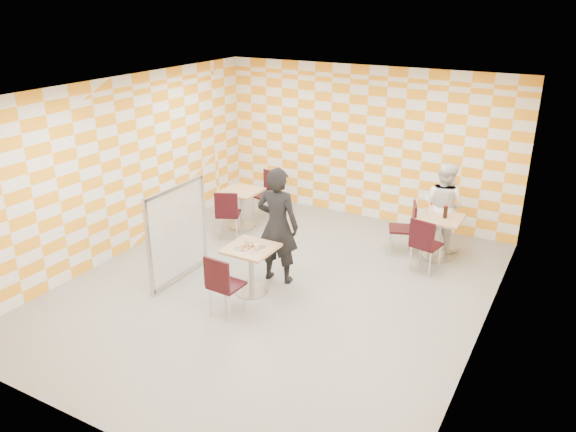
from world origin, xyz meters
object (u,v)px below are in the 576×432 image
at_px(main_table, 251,262).
at_px(sport_bottle, 431,209).
at_px(second_table, 439,230).
at_px(partition, 178,233).
at_px(man_white, 443,206).
at_px(chair_empty_near, 227,211).
at_px(chair_second_front, 424,241).
at_px(chair_empty_far, 268,190).
at_px(soda_bottle, 445,212).
at_px(chair_second_side, 407,224).
at_px(man_dark, 278,226).
at_px(chair_main_front, 222,282).
at_px(empty_table, 242,202).

xyz_separation_m(main_table, sport_bottle, (1.95, 2.62, 0.33)).
xyz_separation_m(second_table, partition, (-3.36, -2.74, 0.28)).
bearing_deg(man_white, chair_empty_near, 40.13).
bearing_deg(chair_second_front, chair_empty_far, 164.90).
distance_m(main_table, soda_bottle, 3.40).
relative_size(chair_second_side, man_dark, 0.50).
relative_size(chair_second_front, soda_bottle, 4.02).
bearing_deg(chair_empty_near, chair_second_front, 6.78).
relative_size(chair_second_front, man_white, 0.59).
bearing_deg(man_dark, sport_bottle, -136.39).
bearing_deg(chair_main_front, man_dark, 84.76).
bearing_deg(soda_bottle, chair_empty_far, 175.30).
bearing_deg(chair_main_front, man_white, 61.76).
relative_size(chair_empty_near, sport_bottle, 4.62).
distance_m(chair_empty_near, soda_bottle, 3.83).
height_order(chair_main_front, chair_empty_far, same).
height_order(man_dark, sport_bottle, man_dark).
distance_m(second_table, sport_bottle, 0.38).
xyz_separation_m(chair_empty_far, man_dark, (1.55, -2.30, 0.38)).
bearing_deg(partition, soda_bottle, 38.51).
distance_m(second_table, partition, 4.34).
height_order(second_table, chair_second_side, chair_second_side).
bearing_deg(second_table, main_table, -129.79).
relative_size(chair_second_side, partition, 0.60).
relative_size(chair_main_front, partition, 0.60).
bearing_deg(chair_main_front, sport_bottle, 60.47).
bearing_deg(empty_table, man_white, 14.32).
bearing_deg(chair_second_side, chair_empty_far, 172.94).
distance_m(chair_main_front, chair_second_side, 3.62).
distance_m(second_table, empty_table, 3.72).
distance_m(second_table, chair_second_side, 0.54).
relative_size(empty_table, chair_main_front, 0.81).
bearing_deg(man_white, empty_table, 31.15).
bearing_deg(sport_bottle, chair_empty_near, -161.75).
xyz_separation_m(empty_table, soda_bottle, (3.76, 0.46, 0.34)).
bearing_deg(chair_second_front, man_white, 90.30).
distance_m(chair_empty_near, sport_bottle, 3.60).
relative_size(chair_second_side, man_white, 0.59).
relative_size(second_table, partition, 0.48).
bearing_deg(empty_table, soda_bottle, 7.04).
bearing_deg(chair_second_side, chair_second_front, -50.87).
distance_m(main_table, second_table, 3.34).
relative_size(second_table, empty_table, 1.00).
distance_m(empty_table, man_dark, 2.33).
height_order(chair_second_side, soda_bottle, soda_bottle).
bearing_deg(main_table, man_white, 55.69).
bearing_deg(chair_empty_far, partition, -86.47).
height_order(chair_main_front, man_dark, man_dark).
bearing_deg(man_dark, partition, 22.45).
xyz_separation_m(man_dark, man_white, (1.91, 2.46, -0.14)).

